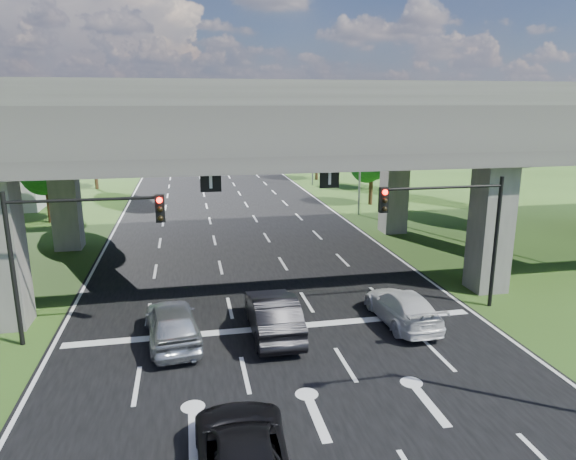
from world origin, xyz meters
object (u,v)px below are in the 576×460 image
object	(u,v)px
signal_right	(454,220)
streetlight_far	(356,144)
car_dark	(273,314)
car_white	(402,307)
car_trailing	(243,455)
signal_left	(71,238)
car_silver	(172,323)
streetlight_beyond	(309,133)

from	to	relation	value
signal_right	streetlight_far	distance (m)	20.25
car_dark	signal_right	bearing A→B (deg)	-172.91
signal_right	car_white	distance (m)	4.43
signal_right	car_trailing	distance (m)	14.05
signal_left	signal_right	bearing A→B (deg)	0.00
signal_right	car_dark	xyz separation A→B (m)	(-8.13, -0.94, -3.31)
car_silver	car_white	bearing A→B (deg)	173.18
signal_right	car_dark	world-z (taller)	signal_right
streetlight_far	car_dark	xyz separation A→B (m)	(-10.41, -21.00, -4.97)
signal_right	car_trailing	world-z (taller)	signal_right
signal_left	car_dark	distance (m)	8.27
signal_right	streetlight_far	bearing A→B (deg)	83.53
streetlight_beyond	car_white	distance (m)	37.67
streetlight_beyond	car_trailing	size ratio (longest dim) A/B	1.98
streetlight_far	car_dark	world-z (taller)	streetlight_far
car_silver	car_white	size ratio (longest dim) A/B	1.00
signal_right	car_white	size ratio (longest dim) A/B	1.25
streetlight_far	streetlight_beyond	world-z (taller)	same
signal_left	car_white	xyz separation A→B (m)	(13.05, -0.94, -3.46)
signal_left	car_silver	xyz separation A→B (m)	(3.56, -0.94, -3.34)
signal_right	car_trailing	size ratio (longest dim) A/B	1.19
signal_right	car_dark	size ratio (longest dim) A/B	1.17
streetlight_far	car_white	xyz separation A→B (m)	(-4.87, -21.00, -5.12)
signal_right	streetlight_beyond	size ratio (longest dim) A/B	0.60
signal_right	car_trailing	bearing A→B (deg)	-138.80
signal_left	streetlight_beyond	xyz separation A→B (m)	(17.92, 36.06, 1.66)
signal_right	streetlight_beyond	distance (m)	36.17
car_silver	car_white	world-z (taller)	car_silver
streetlight_far	car_white	size ratio (longest dim) A/B	2.09
car_dark	car_white	world-z (taller)	car_dark
streetlight_far	streetlight_beyond	xyz separation A→B (m)	(0.00, 16.00, 0.00)
signal_left	car_white	size ratio (longest dim) A/B	1.25
streetlight_far	car_silver	distance (m)	25.93
signal_right	signal_left	distance (m)	15.65
car_white	signal_left	bearing A→B (deg)	-5.60
car_trailing	car_dark	bearing A→B (deg)	-103.37
signal_left	streetlight_beyond	size ratio (longest dim) A/B	0.60
signal_left	car_trailing	size ratio (longest dim) A/B	1.19
streetlight_beyond	signal_left	bearing A→B (deg)	-116.43
signal_right	streetlight_far	world-z (taller)	streetlight_far
car_silver	car_trailing	bearing A→B (deg)	96.13
car_dark	car_silver	bearing A→B (deg)	0.48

